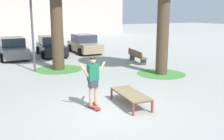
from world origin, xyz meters
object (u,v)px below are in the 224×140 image
skateboard (93,106)px  car_grey (13,49)px  car_black (51,46)px  skate_box (130,94)px  park_bench (137,56)px  light_post (31,2)px  car_tan (84,44)px  skater (93,78)px

skateboard → car_grey: size_ratio=0.19×
car_black → car_grey: bearing=-178.8°
skate_box → park_bench: park_bench is taller
park_bench → light_post: 7.42m
car_tan → park_bench: 5.98m
skateboard → skater: bearing=97.1°
skateboard → light_post: 7.90m
skateboard → skater: (-0.00, 0.00, 0.99)m
skate_box → light_post: (-2.06, 7.21, 3.41)m
skater → car_black: bearing=83.2°
skate_box → skater: skater is taller
skateboard → skater: 0.99m
skate_box → park_bench: size_ratio=0.80×
car_tan → park_bench: size_ratio=1.72×
skate_box → car_grey: size_ratio=0.46×
park_bench → light_post: (-6.60, 0.17, 3.38)m
car_grey → car_black: (2.81, 0.06, 0.00)m
car_grey → car_black: same height
skater → park_bench: (5.85, 6.74, -0.62)m
park_bench → skate_box: bearing=-122.8°
car_black → car_tan: 2.82m
skateboard → car_tan: bearing=71.1°
car_tan → park_bench: car_tan is taller
skater → park_bench: size_ratio=0.69×
light_post → car_tan: bearing=48.0°
skater → car_grey: bearing=96.3°
skate_box → skater: size_ratio=1.15×
car_grey → light_post: (0.59, -5.28, 3.13)m
skate_box → car_tan: (2.97, 12.80, 0.28)m
skateboard → car_black: (1.47, 12.25, 0.61)m
skate_box → skater: bearing=167.2°
skater → car_tan: (4.27, 12.50, -0.38)m
skater → light_post: bearing=96.2°
skateboard → car_black: car_black is taller
skate_box → park_bench: 8.38m
skateboard → car_black: 12.35m
car_tan → car_black: bearing=-174.8°
skater → park_bench: bearing=49.1°
skate_box → skater: 1.49m
park_bench → skater: bearing=-130.9°
skate_box → car_tan: size_ratio=0.46×
car_grey → light_post: 6.16m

